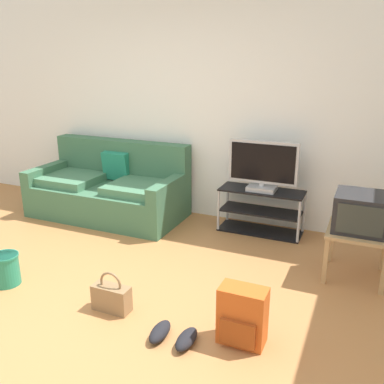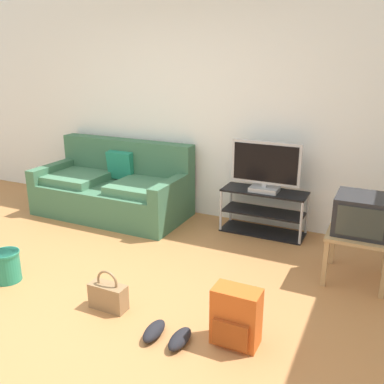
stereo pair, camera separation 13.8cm
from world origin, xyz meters
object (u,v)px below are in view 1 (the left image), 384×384
Objects in this scene: crt_tv at (361,212)px; cleaning_bucket at (6,268)px; backpack at (242,316)px; handbag at (112,297)px; side_table at (358,237)px; tv_stand at (261,211)px; sneakers_pair at (173,335)px; couch at (110,190)px; flat_tv at (263,167)px.

crt_tv is 1.61× the size of cleaning_bucket.
handbag is at bearing -179.82° from backpack.
tv_stand is at bearing 147.32° from side_table.
tv_stand is 2.07× the size of crt_tv.
sneakers_pair is (-1.13, -1.53, -0.59)m from crt_tv.
couch is 1.89m from cleaning_bucket.
flat_tv is 2.30× the size of sneakers_pair.
crt_tv is 1.99m from sneakers_pair.
handbag is at bearing -108.57° from flat_tv.
flat_tv is 2.30m from sneakers_pair.
tv_stand is 2.05m from backpack.
cleaning_bucket is (-2.84, -1.39, -0.24)m from side_table.
tv_stand reaches higher than side_table.
tv_stand is 1.22× the size of flat_tv.
crt_tv is at bearing 61.64° from backpack.
flat_tv is at bearing 148.82° from crt_tv.
crt_tv is (-0.00, 0.02, 0.24)m from side_table.
tv_stand reaches higher than cleaning_bucket.
backpack reaches higher than cleaning_bucket.
backpack is (-0.67, -1.34, -0.42)m from crt_tv.
flat_tv reaches higher than handbag.
couch is 1.93m from tv_stand.
flat_tv reaches higher than side_table.
flat_tv reaches higher than crt_tv.
couch is at bearing -174.72° from flat_tv.
crt_tv is (1.07, -0.67, 0.38)m from tv_stand.
cleaning_bucket reaches higher than sneakers_pair.
handbag is 0.64m from sneakers_pair.
backpack is (0.39, -1.99, -0.58)m from flat_tv.
side_table reaches higher than sneakers_pair.
crt_tv is 1.35× the size of handbag.
side_table is 1.89× the size of cleaning_bucket.
flat_tv is at bearing 148.19° from side_table.
tv_stand is 2.22× the size of backpack.
couch is 2.75m from sneakers_pair.
sneakers_pair is at bearing -158.93° from backpack.
handbag is (-1.75, -1.38, -0.51)m from crt_tv.
handbag is 1.19× the size of cleaning_bucket.
sneakers_pair is (0.62, -0.15, -0.07)m from handbag.
sneakers_pair is (-0.06, -2.20, -0.21)m from tv_stand.
handbag reaches higher than sneakers_pair.
backpack is at bearing 1.64° from cleaning_bucket.
couch is at bearing 140.32° from backpack.
flat_tv is (1.92, 0.18, 0.46)m from couch.
side_table is (2.99, -0.49, 0.07)m from couch.
flat_tv is 2.11m from backpack.
tv_stand is at bearing 71.62° from handbag.
cleaning_bucket is at bearing -130.59° from tv_stand.
side_table is 1.17× the size of crt_tv.
cleaning_bucket is (-1.77, -2.05, -0.63)m from flat_tv.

